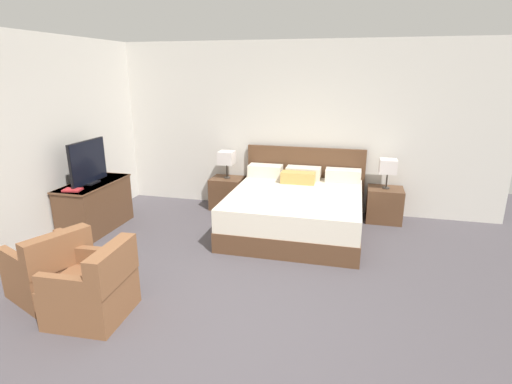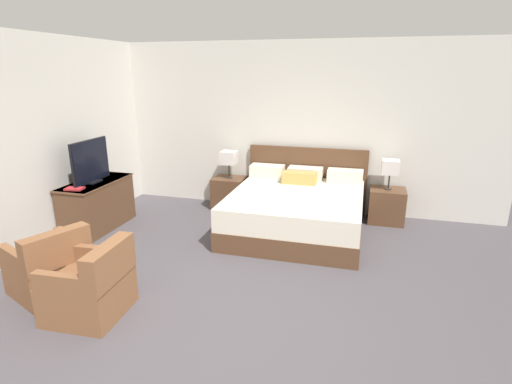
# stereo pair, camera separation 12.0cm
# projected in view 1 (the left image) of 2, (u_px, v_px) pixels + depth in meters

# --- Properties ---
(ground_plane) EXTENTS (10.96, 10.96, 0.00)m
(ground_plane) POSITION_uv_depth(u_px,v_px,m) (215.00, 332.00, 3.69)
(ground_plane) COLOR #4C474C
(wall_back) EXTENTS (6.95, 0.06, 2.79)m
(wall_back) POSITION_uv_depth(u_px,v_px,m) (287.00, 128.00, 6.70)
(wall_back) COLOR beige
(wall_back) RESTS_ON ground
(wall_left) EXTENTS (0.06, 5.45, 2.79)m
(wall_left) POSITION_uv_depth(u_px,v_px,m) (46.00, 142.00, 5.38)
(wall_left) COLOR beige
(wall_left) RESTS_ON ground
(bed) EXTENTS (1.97, 2.05, 1.10)m
(bed) POSITION_uv_depth(u_px,v_px,m) (296.00, 209.00, 5.97)
(bed) COLOR brown
(bed) RESTS_ON ground
(nightstand_left) EXTENTS (0.54, 0.46, 0.54)m
(nightstand_left) POSITION_uv_depth(u_px,v_px,m) (227.00, 193.00, 6.96)
(nightstand_left) COLOR brown
(nightstand_left) RESTS_ON ground
(nightstand_right) EXTENTS (0.54, 0.46, 0.54)m
(nightstand_right) POSITION_uv_depth(u_px,v_px,m) (384.00, 205.00, 6.35)
(nightstand_right) COLOR brown
(nightstand_right) RESTS_ON ground
(table_lamp_left) EXTENTS (0.26, 0.26, 0.47)m
(table_lamp_left) POSITION_uv_depth(u_px,v_px,m) (227.00, 158.00, 6.78)
(table_lamp_left) COLOR #332D28
(table_lamp_left) RESTS_ON nightstand_left
(table_lamp_right) EXTENTS (0.26, 0.26, 0.47)m
(table_lamp_right) POSITION_uv_depth(u_px,v_px,m) (388.00, 167.00, 6.17)
(table_lamp_right) COLOR #332D28
(table_lamp_right) RESTS_ON nightstand_right
(dresser) EXTENTS (0.54, 1.20, 0.73)m
(dresser) POSITION_uv_depth(u_px,v_px,m) (95.00, 205.00, 5.98)
(dresser) COLOR brown
(dresser) RESTS_ON ground
(tv) EXTENTS (0.18, 0.78, 0.63)m
(tv) POSITION_uv_depth(u_px,v_px,m) (88.00, 163.00, 5.75)
(tv) COLOR black
(tv) RESTS_ON dresser
(book_red_cover) EXTENTS (0.26, 0.19, 0.03)m
(book_red_cover) POSITION_uv_depth(u_px,v_px,m) (72.00, 190.00, 5.47)
(book_red_cover) COLOR #B7282D
(book_red_cover) RESTS_ON dresser
(armchair_by_window) EXTENTS (0.90, 0.89, 0.76)m
(armchair_by_window) POSITION_uv_depth(u_px,v_px,m) (51.00, 271.00, 4.22)
(armchair_by_window) COLOR brown
(armchair_by_window) RESTS_ON ground
(armchair_companion) EXTENTS (0.72, 0.71, 0.76)m
(armchair_companion) POSITION_uv_depth(u_px,v_px,m) (94.00, 290.00, 3.85)
(armchair_companion) COLOR brown
(armchair_companion) RESTS_ON ground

